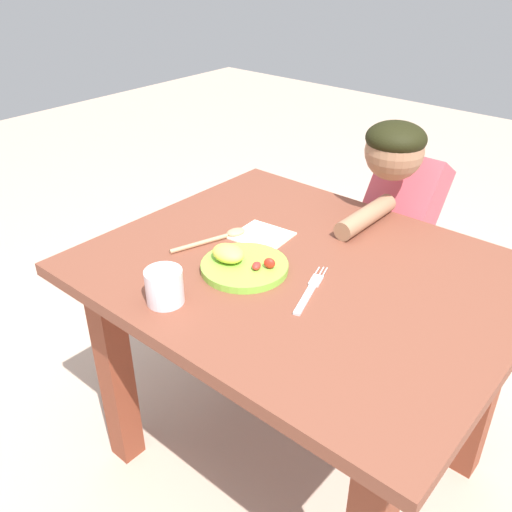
{
  "coord_description": "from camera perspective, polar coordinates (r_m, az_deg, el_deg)",
  "views": [
    {
      "loc": [
        0.65,
        -0.94,
        1.38
      ],
      "look_at": [
        -0.1,
        -0.06,
        0.7
      ],
      "focal_mm": 38.77,
      "sensor_mm": 36.0,
      "label": 1
    }
  ],
  "objects": [
    {
      "name": "plate",
      "position": [
        1.32,
        -1.5,
        -0.82
      ],
      "size": [
        0.21,
        0.21,
        0.06
      ],
      "color": "#7FC33E",
      "rests_on": "dining_table"
    },
    {
      "name": "spoon",
      "position": [
        1.45,
        -3.6,
        2.01
      ],
      "size": [
        0.09,
        0.21,
        0.02
      ],
      "rotation": [
        0.0,
        0.0,
        1.26
      ],
      "color": "tan",
      "rests_on": "dining_table"
    },
    {
      "name": "drinking_cup",
      "position": [
        1.21,
        -9.43,
        -3.13
      ],
      "size": [
        0.08,
        0.08,
        0.08
      ],
      "primitive_type": "cylinder",
      "color": "silver",
      "rests_on": "dining_table"
    },
    {
      "name": "person",
      "position": [
        1.81,
        14.36,
        0.89
      ],
      "size": [
        0.21,
        0.48,
        0.94
      ],
      "rotation": [
        0.0,
        0.0,
        3.14
      ],
      "color": "#3A4164",
      "rests_on": "ground_plane"
    },
    {
      "name": "ground_plane",
      "position": [
        1.79,
        3.86,
        -20.02
      ],
      "size": [
        8.0,
        8.0,
        0.0
      ],
      "primitive_type": "plane",
      "color": "tan"
    },
    {
      "name": "fork",
      "position": [
        1.25,
        5.59,
        -3.59
      ],
      "size": [
        0.08,
        0.2,
        0.01
      ],
      "rotation": [
        0.0,
        0.0,
        1.89
      ],
      "color": "silver",
      "rests_on": "dining_table"
    },
    {
      "name": "napkin",
      "position": [
        1.47,
        0.64,
        2.1
      ],
      "size": [
        0.15,
        0.14,
        0.0
      ],
      "primitive_type": "cube",
      "rotation": [
        0.0,
        0.0,
        0.1
      ],
      "color": "white",
      "rests_on": "dining_table"
    },
    {
      "name": "dining_table",
      "position": [
        1.41,
        4.63,
        -5.6
      ],
      "size": [
        1.01,
        0.83,
        0.68
      ],
      "color": "brown",
      "rests_on": "ground_plane"
    }
  ]
}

